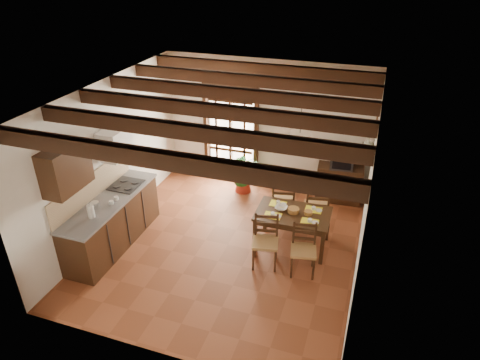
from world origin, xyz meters
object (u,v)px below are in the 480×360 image
at_px(chair_far_left, 283,209).
at_px(crt_tv, 342,159).
at_px(kitchen_counter, 112,221).
at_px(sideboard, 339,184).
at_px(potted_plant, 243,168).
at_px(dining_table, 293,217).
at_px(chair_near_right, 303,258).
at_px(pendant_lamp, 300,137).
at_px(chair_far_right, 316,215).
at_px(chair_near_left, 265,250).

relative_size(chair_far_left, crt_tv, 1.97).
xyz_separation_m(kitchen_counter, sideboard, (3.64, 2.83, -0.08)).
bearing_deg(potted_plant, crt_tv, 7.51).
height_order(dining_table, chair_near_right, chair_near_right).
distance_m(kitchen_counter, sideboard, 4.60).
xyz_separation_m(dining_table, sideboard, (0.59, 1.86, -0.21)).
relative_size(chair_near_right, potted_plant, 0.46).
xyz_separation_m(kitchen_counter, dining_table, (3.04, 0.96, 0.13)).
bearing_deg(chair_near_right, sideboard, 73.20).
bearing_deg(kitchen_counter, potted_plant, 57.82).
bearing_deg(pendant_lamp, chair_far_right, 60.51).
bearing_deg(dining_table, pendant_lamp, 89.29).
height_order(chair_near_left, sideboard, chair_near_left).
height_order(chair_near_right, potted_plant, potted_plant).
relative_size(potted_plant, pendant_lamp, 2.28).
relative_size(kitchen_counter, sideboard, 2.43).
xyz_separation_m(kitchen_counter, crt_tv, (3.64, 2.82, 0.50)).
xyz_separation_m(dining_table, potted_plant, (-1.44, 1.59, -0.03)).
bearing_deg(chair_near_right, pendant_lamp, 102.73).
relative_size(chair_far_left, potted_plant, 0.50).
bearing_deg(chair_far_right, sideboard, -114.38).
relative_size(kitchen_counter, chair_far_left, 2.32).
relative_size(dining_table, chair_far_left, 1.33).
relative_size(chair_far_left, sideboard, 1.05).
distance_m(chair_far_right, crt_tv, 1.41).
bearing_deg(potted_plant, chair_far_right, -28.06).
bearing_deg(chair_near_left, potted_plant, 104.93).
relative_size(kitchen_counter, chair_near_left, 2.46).
distance_m(chair_far_right, sideboard, 1.24).
bearing_deg(sideboard, chair_far_left, -130.94).
xyz_separation_m(chair_far_left, potted_plant, (-1.11, 0.94, 0.27)).
bearing_deg(kitchen_counter, sideboard, 37.85).
xyz_separation_m(potted_plant, pendant_lamp, (1.44, -1.49, 1.51)).
bearing_deg(sideboard, chair_near_right, -100.02).
xyz_separation_m(crt_tv, potted_plant, (-2.03, -0.27, -0.41)).
distance_m(chair_near_right, chair_far_left, 1.45).
relative_size(chair_far_left, pendant_lamp, 1.15).
relative_size(kitchen_counter, chair_near_right, 2.54).
bearing_deg(chair_near_left, pendant_lamp, 55.76).
relative_size(sideboard, pendant_lamp, 1.10).
bearing_deg(crt_tv, chair_near_left, -114.65).
xyz_separation_m(dining_table, chair_far_left, (-0.32, 0.65, -0.30)).
bearing_deg(chair_far_left, chair_near_right, 104.80).
bearing_deg(chair_near_left, chair_near_right, -11.02).
bearing_deg(crt_tv, chair_near_right, -100.91).
relative_size(kitchen_counter, chair_far_right, 2.32).
bearing_deg(crt_tv, potted_plant, -177.33).
relative_size(kitchen_counter, pendant_lamp, 2.66).
height_order(chair_near_right, sideboard, chair_near_right).
height_order(kitchen_counter, potted_plant, potted_plant).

